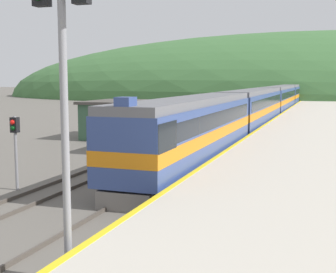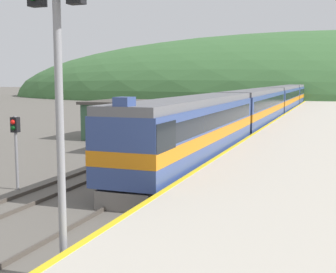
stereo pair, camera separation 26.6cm
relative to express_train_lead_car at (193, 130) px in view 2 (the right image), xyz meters
name	(u,v)px [view 2 (the right image)]	position (x,y,z in m)	size (l,w,h in m)	color
track_main	(284,112)	(0.00, 47.78, -2.19)	(1.52, 180.00, 0.16)	#4C443D
track_siding	(254,112)	(-4.57, 47.78, -2.19)	(1.52, 180.00, 0.16)	#4C443D
platform	(312,122)	(5.16, 27.78, -1.75)	(6.90, 140.00, 1.05)	#BCB5A5
distant_hills	(308,98)	(0.00, 107.20, -2.27)	(180.79, 81.35, 35.29)	#3D6B38
station_shed	(136,119)	(-8.92, 11.82, -0.60)	(7.91, 6.65, 3.29)	#385B42
express_train_lead_car	(193,130)	(0.00, 0.00, 0.00)	(3.02, 19.76, 4.50)	black
carriage_second	(257,108)	(0.00, 22.20, -0.01)	(3.01, 22.41, 4.14)	black
carriage_third	(283,99)	(0.00, 45.48, -0.01)	(3.01, 22.41, 4.14)	black
carriage_fourth	(296,94)	(0.00, 68.77, -0.01)	(3.01, 22.41, 4.14)	black
siding_train	(221,109)	(-4.57, 25.53, -0.42)	(2.90, 45.86, 3.58)	black
signal_mast_main	(57,50)	(1.33, -15.74, 3.63)	(2.20, 0.42, 8.98)	gray
signal_post_siding	(15,137)	(-6.29, -7.81, 0.25)	(0.36, 0.42, 3.48)	gray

